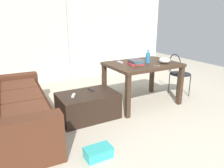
# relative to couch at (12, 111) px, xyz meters

# --- Properties ---
(ground_plane) EXTENTS (8.79, 8.79, 0.00)m
(ground_plane) POSITION_rel_couch_xyz_m (1.73, -0.08, -0.29)
(ground_plane) COLOR #B2A893
(wall_back) EXTENTS (5.07, 0.10, 2.49)m
(wall_back) POSITION_rel_couch_xyz_m (1.73, 2.15, 0.96)
(wall_back) COLOR silver
(wall_back) RESTS_ON ground
(curtains) EXTENTS (3.47, 0.03, 2.17)m
(curtains) POSITION_rel_couch_xyz_m (1.73, 2.06, 0.80)
(curtains) COLOR beige
(curtains) RESTS_ON ground
(couch) EXTENTS (1.00, 2.08, 0.69)m
(couch) POSITION_rel_couch_xyz_m (0.00, 0.00, 0.00)
(couch) COLOR #4C2819
(couch) RESTS_ON ground
(coffee_table) EXTENTS (0.89, 0.59, 0.40)m
(coffee_table) POSITION_rel_couch_xyz_m (1.06, -0.13, -0.09)
(coffee_table) COLOR black
(coffee_table) RESTS_ON ground
(craft_table) EXTENTS (1.21, 0.88, 0.74)m
(craft_table) POSITION_rel_couch_xyz_m (2.15, -0.05, 0.36)
(craft_table) COLOR #382619
(craft_table) RESTS_ON ground
(wire_chair) EXTENTS (0.41, 0.43, 0.84)m
(wire_chair) POSITION_rel_couch_xyz_m (3.00, -0.06, 0.22)
(wire_chair) COLOR black
(wire_chair) RESTS_ON ground
(bottle_near) EXTENTS (0.08, 0.08, 0.23)m
(bottle_near) POSITION_rel_couch_xyz_m (2.24, -0.08, 0.55)
(bottle_near) COLOR teal
(bottle_near) RESTS_ON craft_table
(bowl) EXTENTS (0.20, 0.20, 0.10)m
(bowl) POSITION_rel_couch_xyz_m (2.47, -0.24, 0.51)
(bowl) COLOR beige
(bowl) RESTS_ON craft_table
(book_stack) EXTENTS (0.26, 0.28, 0.08)m
(book_stack) POSITION_rel_couch_xyz_m (1.98, -0.09, 0.50)
(book_stack) COLOR red
(book_stack) RESTS_ON craft_table
(tv_remote_on_table) EXTENTS (0.05, 0.16, 0.02)m
(tv_remote_on_table) POSITION_rel_couch_xyz_m (1.83, 0.19, 0.47)
(tv_remote_on_table) COLOR #B7B7B2
(tv_remote_on_table) RESTS_ON craft_table
(scissors) EXTENTS (0.09, 0.09, 0.00)m
(scissors) POSITION_rel_couch_xyz_m (2.22, -0.34, 0.46)
(scissors) COLOR #9EA0A5
(scissors) RESTS_ON craft_table
(tv_remote_primary) EXTENTS (0.05, 0.15, 0.02)m
(tv_remote_primary) POSITION_rel_couch_xyz_m (1.18, 0.01, 0.12)
(tv_remote_primary) COLOR #232326
(tv_remote_primary) RESTS_ON coffee_table
(tv_remote_secondary) EXTENTS (0.11, 0.15, 0.02)m
(tv_remote_secondary) POSITION_rel_couch_xyz_m (0.84, -0.13, 0.12)
(tv_remote_secondary) COLOR #B7B7B2
(tv_remote_secondary) RESTS_ON coffee_table
(shoebox) EXTENTS (0.31, 0.19, 0.13)m
(shoebox) POSITION_rel_couch_xyz_m (0.75, -1.13, -0.22)
(shoebox) COLOR #33B2AD
(shoebox) RESTS_ON ground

